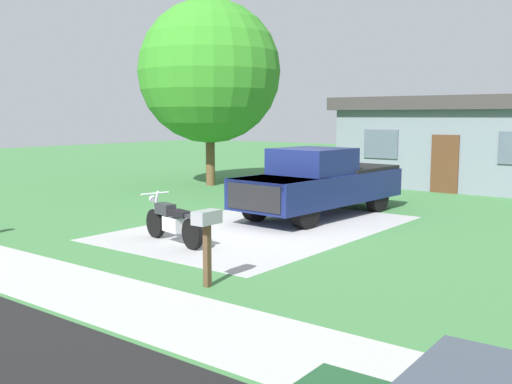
{
  "coord_description": "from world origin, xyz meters",
  "views": [
    {
      "loc": [
        8.64,
        -11.53,
        2.76
      ],
      "look_at": [
        -0.14,
        -0.14,
        0.9
      ],
      "focal_mm": 41.2,
      "sensor_mm": 36.0,
      "label": 1
    }
  ],
  "objects": [
    {
      "name": "pickup_truck",
      "position": [
        0.19,
        2.43,
        0.95
      ],
      "size": [
        2.36,
        5.74,
        1.9
      ],
      "color": "black",
      "rests_on": "ground"
    },
    {
      "name": "ground_plane",
      "position": [
        0.0,
        0.0,
        0.0
      ],
      "size": [
        80.0,
        80.0,
        0.0
      ],
      "primitive_type": "plane",
      "color": "#3D743E"
    },
    {
      "name": "shade_tree",
      "position": [
        -7.13,
        5.94,
        4.49
      ],
      "size": [
        5.6,
        5.6,
        7.3
      ],
      "color": "brown",
      "rests_on": "ground"
    },
    {
      "name": "sidewalk_strip",
      "position": [
        0.0,
        -6.0,
        0.0
      ],
      "size": [
        36.0,
        1.8,
        0.01
      ],
      "primitive_type": "cube",
      "color": "#A9A9A4",
      "rests_on": "ground"
    },
    {
      "name": "driveway_pad",
      "position": [
        0.0,
        0.0,
        0.0
      ],
      "size": [
        5.09,
        7.73,
        0.01
      ],
      "primitive_type": "cube",
      "color": "#A1A1A1",
      "rests_on": "ground"
    },
    {
      "name": "motorcycle",
      "position": [
        -0.51,
        -2.65,
        0.47
      ],
      "size": [
        2.18,
        0.86,
        1.09
      ],
      "color": "black",
      "rests_on": "ground"
    },
    {
      "name": "neighbor_house",
      "position": [
        1.16,
        11.86,
        1.79
      ],
      "size": [
        9.6,
        5.6,
        3.5
      ],
      "color": "slate",
      "rests_on": "ground"
    },
    {
      "name": "mailbox",
      "position": [
        2.34,
        -4.65,
        0.98
      ],
      "size": [
        0.26,
        0.48,
        1.26
      ],
      "color": "#4C3823",
      "rests_on": "ground"
    }
  ]
}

